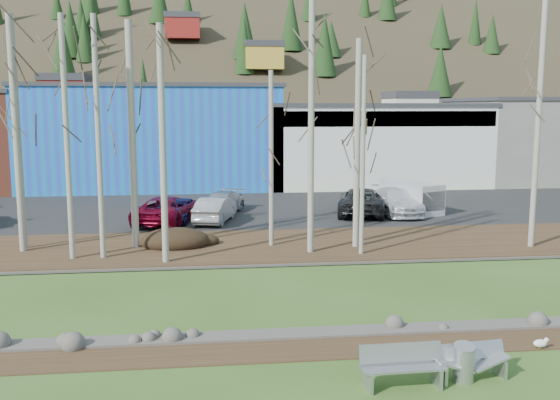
{
  "coord_description": "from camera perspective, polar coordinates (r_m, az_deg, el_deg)",
  "views": [
    {
      "loc": [
        -1.82,
        -13.97,
        6.57
      ],
      "look_at": [
        1.34,
        12.83,
        2.5
      ],
      "focal_mm": 40.0,
      "sensor_mm": 36.0,
      "label": 1
    }
  ],
  "objects": [
    {
      "name": "car_2",
      "position": [
        37.77,
        -5.42,
        -0.27
      ],
      "size": [
        3.44,
        4.78,
        1.29
      ],
      "primitive_type": "imported",
      "rotation": [
        0.0,
        0.0,
        -0.42
      ],
      "color": "#9899A0",
      "rests_on": "parking_lot"
    },
    {
      "name": "hillside",
      "position": [
        98.59,
        -5.82,
        14.9
      ],
      "size": [
        160.0,
        72.0,
        35.0
      ],
      "primitive_type": null,
      "color": "#322B1D",
      "rests_on": "ground"
    },
    {
      "name": "van_white",
      "position": [
        38.88,
        12.03,
        0.25
      ],
      "size": [
        3.13,
        4.58,
        1.85
      ],
      "rotation": [
        0.0,
        0.0,
        0.36
      ],
      "color": "silver",
      "rests_on": "parking_lot"
    },
    {
      "name": "ground",
      "position": [
        15.55,
        0.67,
        -16.43
      ],
      "size": [
        200.0,
        200.0,
        0.0
      ],
      "primitive_type": "plane",
      "color": "#34511A",
      "rests_on": "ground"
    },
    {
      "name": "bench_intact",
      "position": [
        15.47,
        11.09,
        -14.7
      ],
      "size": [
        2.02,
        0.66,
        1.0
      ],
      "rotation": [
        0.0,
        0.0,
        0.02
      ],
      "color": "#A7AAAC",
      "rests_on": "ground"
    },
    {
      "name": "birch_7",
      "position": [
        27.15,
        2.87,
        7.18
      ],
      "size": [
        0.27,
        0.27,
        11.52
      ],
      "color": "beige",
      "rests_on": "far_bank"
    },
    {
      "name": "seagull",
      "position": [
        18.8,
        22.73,
        -11.97
      ],
      "size": [
        0.47,
        0.22,
        0.34
      ],
      "rotation": [
        0.0,
        0.0,
        -0.11
      ],
      "color": "gold",
      "rests_on": "ground"
    },
    {
      "name": "dirt_strip",
      "position": [
        17.45,
        -0.24,
        -13.49
      ],
      "size": [
        80.0,
        1.8,
        0.03
      ],
      "primitive_type": "cube",
      "color": "#382616",
      "rests_on": "ground"
    },
    {
      "name": "car_6",
      "position": [
        38.06,
        10.63,
        -0.12
      ],
      "size": [
        2.17,
        5.33,
        1.55
      ],
      "primitive_type": "imported",
      "rotation": [
        0.0,
        0.0,
        -0.0
      ],
      "color": "white",
      "rests_on": "parking_lot"
    },
    {
      "name": "far_bank_rocks",
      "position": [
        26.18,
        -2.53,
        -5.97
      ],
      "size": [
        80.0,
        0.8,
        0.46
      ],
      "primitive_type": null,
      "color": "#47423D",
      "rests_on": "ground"
    },
    {
      "name": "car_5",
      "position": [
        37.66,
        7.47,
        -0.1
      ],
      "size": [
        4.03,
        6.22,
        1.59
      ],
      "primitive_type": "imported",
      "rotation": [
        0.0,
        0.0,
        2.88
      ],
      "color": "#262729",
      "rests_on": "parking_lot"
    },
    {
      "name": "river",
      "position": [
        22.24,
        -1.74,
        -8.61
      ],
      "size": [
        80.0,
        8.0,
        0.9
      ],
      "primitive_type": null,
      "color": "black",
      "rests_on": "ground"
    },
    {
      "name": "building_grey",
      "position": [
        60.86,
        22.73,
        5.17
      ],
      "size": [
        14.28,
        12.24,
        7.3
      ],
      "color": "slate",
      "rests_on": "ground"
    },
    {
      "name": "birch_2",
      "position": [
        28.89,
        -13.36,
        5.69
      ],
      "size": [
        0.32,
        0.32,
        10.17
      ],
      "color": "beige",
      "rests_on": "far_bank"
    },
    {
      "name": "litter_bin",
      "position": [
        16.11,
        16.45,
        -14.24
      ],
      "size": [
        0.55,
        0.55,
        0.85
      ],
      "primitive_type": "cylinder",
      "rotation": [
        0.0,
        0.0,
        -0.12
      ],
      "color": "#A7AAAC",
      "rests_on": "ground"
    },
    {
      "name": "birch_8",
      "position": [
        28.48,
        7.08,
        5.03
      ],
      "size": [
        0.28,
        0.28,
        9.38
      ],
      "color": "beige",
      "rests_on": "far_bank"
    },
    {
      "name": "dirt_mound",
      "position": [
        29.34,
        -9.56,
        -3.56
      ],
      "size": [
        3.17,
        2.24,
        0.62
      ],
      "primitive_type": "ellipsoid",
      "color": "black",
      "rests_on": "far_bank"
    },
    {
      "name": "bench_damaged",
      "position": [
        16.33,
        16.97,
        -13.94
      ],
      "size": [
        1.93,
        0.82,
        0.84
      ],
      "rotation": [
        0.0,
        0.0,
        0.11
      ],
      "color": "#A7AAAC",
      "rests_on": "ground"
    },
    {
      "name": "birch_4",
      "position": [
        25.82,
        -10.68,
        4.91
      ],
      "size": [
        0.27,
        0.27,
        9.67
      ],
      "color": "beige",
      "rests_on": "far_bank"
    },
    {
      "name": "birch_9",
      "position": [
        30.52,
        22.62,
        8.08
      ],
      "size": [
        0.26,
        0.26,
        13.01
      ],
      "color": "beige",
      "rests_on": "far_bank"
    },
    {
      "name": "building_white",
      "position": [
        54.82,
        7.92,
        5.2
      ],
      "size": [
        18.36,
        12.24,
        6.8
      ],
      "color": "white",
      "rests_on": "ground"
    },
    {
      "name": "birch_3",
      "position": [
        27.43,
        -18.91,
        5.3
      ],
      "size": [
        0.23,
        0.23,
        10.14
      ],
      "color": "beige",
      "rests_on": "far_bank"
    },
    {
      "name": "far_bank",
      "position": [
        29.26,
        -2.99,
        -4.26
      ],
      "size": [
        80.0,
        7.0,
        0.15
      ],
      "primitive_type": "cube",
      "color": "#382616",
      "rests_on": "ground"
    },
    {
      "name": "birch_10",
      "position": [
        27.19,
        -16.27,
        5.39
      ],
      "size": [
        0.23,
        0.23,
        10.14
      ],
      "color": "beige",
      "rests_on": "far_bank"
    },
    {
      "name": "car_4",
      "position": [
        34.94,
        -5.96,
        -0.88
      ],
      "size": [
        2.59,
        4.59,
        1.43
      ],
      "primitive_type": "imported",
      "rotation": [
        0.0,
        0.0,
        2.88
      ],
      "color": "#B3B3B5",
      "rests_on": "parking_lot"
    },
    {
      "name": "parking_lot",
      "position": [
        39.55,
        -3.99,
        -0.9
      ],
      "size": [
        80.0,
        14.0,
        0.14
      ],
      "primitive_type": "cube",
      "color": "black",
      "rests_on": "ground"
    },
    {
      "name": "birch_5",
      "position": [
        28.57,
        -0.81,
        3.74
      ],
      "size": [
        0.21,
        0.21,
        8.02
      ],
      "color": "beige",
      "rests_on": "far_bank"
    },
    {
      "name": "car_3",
      "position": [
        35.41,
        -9.19,
        -0.91
      ],
      "size": [
        2.49,
        4.15,
        1.32
      ],
      "primitive_type": "imported",
      "rotation": [
        0.0,
        0.0,
        -0.25
      ],
      "color": "#1F194F",
      "rests_on": "parking_lot"
    },
    {
      "name": "birch_0",
      "position": [
        29.65,
        -22.99,
        5.49
      ],
      "size": [
        0.28,
        0.28,
        10.35
      ],
      "color": "beige",
      "rests_on": "far_bank"
    },
    {
      "name": "car_1",
      "position": [
        35.0,
        -10.23,
        -0.88
      ],
      "size": [
        4.04,
        6.0,
        1.53
      ],
      "primitive_type": "imported",
      "rotation": [
        0.0,
        0.0,
        2.84
      ],
      "color": "maroon",
      "rests_on": "parking_lot"
    },
    {
      "name": "birch_6",
      "position": [
        27.09,
        7.59,
        3.96
      ],
      "size": [
        0.19,
        0.19,
        8.55
      ],
      "color": "beige",
      "rests_on": "far_bank"
    },
    {
      "name": "building_blue",
      "position": [
        53.19,
        -11.28,
        5.81
      ],
      "size": [
        20.4,
        12.24,
        8.3
      ],
      "color": "blue",
      "rests_on": "ground"
    },
    {
      "name": "birch_1",
      "position": [
        30.26,
        -22.77,
        5.57
      ],
      "size": [
        0.19,
        0.19,
        10.36
      ],
      "color": "beige",
      "rests_on": "far_bank"
    },
    {
      "name": "near_bank_rocks",
      "position": [
        18.38,
        -0.6,
        -12.37
      ],
      "size": [
        80.0,
        0.8,
        0.5
      ],
      "primitive_type": null,
      "color": "#47423D",
      "rests_on": "ground"
    }
  ]
}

